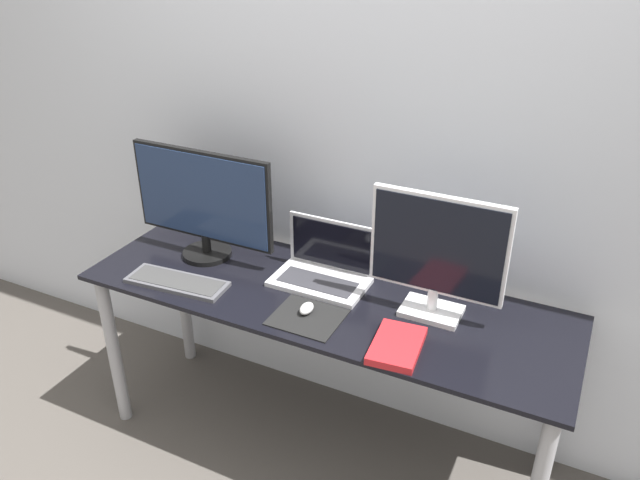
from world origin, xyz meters
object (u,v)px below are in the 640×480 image
monitor_right (437,254)px  mouse (307,308)px  keyboard (177,282)px  monitor_left (203,202)px  laptop (324,266)px  book (397,345)px

monitor_right → mouse: size_ratio=6.76×
keyboard → mouse: 0.53m
monitor_left → mouse: monitor_left is taller
monitor_left → laptop: 0.55m
laptop → mouse: laptop is taller
monitor_right → keyboard: 0.98m
keyboard → monitor_right: bearing=14.5°
laptop → book: size_ratio=1.47×
monitor_right → laptop: monitor_right is taller
monitor_right → laptop: (-0.44, 0.04, -0.18)m
monitor_right → book: monitor_right is taller
book → keyboard: bearing=179.5°
book → monitor_left: bearing=164.9°
book → mouse: bearing=172.2°
laptop → keyboard: (-0.48, -0.28, -0.05)m
laptop → keyboard: bearing=-150.0°
keyboard → book: size_ratio=1.64×
monitor_left → keyboard: monitor_left is taller
monitor_left → mouse: bearing=-19.4°
keyboard → monitor_left: bearing=96.8°
keyboard → mouse: mouse is taller
monitor_right → keyboard: (-0.92, -0.24, -0.23)m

